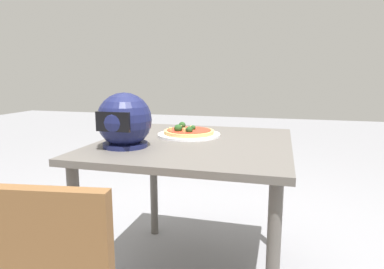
{
  "coord_description": "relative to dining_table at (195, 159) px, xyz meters",
  "views": [
    {
      "loc": [
        -0.41,
        1.58,
        1.09
      ],
      "look_at": [
        0.03,
        -0.07,
        0.78
      ],
      "focal_mm": 31.19,
      "sensor_mm": 36.0,
      "label": 1
    }
  ],
  "objects": [
    {
      "name": "dining_table",
      "position": [
        0.0,
        0.0,
        0.0
      ],
      "size": [
        0.93,
        1.01,
        0.76
      ],
      "color": "#5B5651",
      "rests_on": "ground"
    },
    {
      "name": "pizza_plate",
      "position": [
        0.07,
        -0.13,
        0.1
      ],
      "size": [
        0.34,
        0.34,
        0.01
      ],
      "primitive_type": "cylinder",
      "color": "white",
      "rests_on": "dining_table"
    },
    {
      "name": "pizza",
      "position": [
        0.07,
        -0.13,
        0.12
      ],
      "size": [
        0.27,
        0.27,
        0.06
      ],
      "color": "tan",
      "rests_on": "pizza_plate"
    },
    {
      "name": "motorcycle_helmet",
      "position": [
        0.28,
        0.21,
        0.21
      ],
      "size": [
        0.25,
        0.25,
        0.25
      ],
      "color": "#191E4C",
      "rests_on": "dining_table"
    },
    {
      "name": "drinking_glass",
      "position": [
        0.39,
        -0.04,
        0.15
      ],
      "size": [
        0.07,
        0.07,
        0.1
      ],
      "primitive_type": "cylinder",
      "color": "silver",
      "rests_on": "dining_table"
    }
  ]
}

